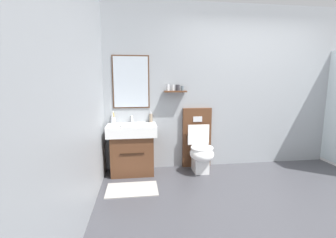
# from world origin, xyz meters

# --- Properties ---
(ground_plane) EXTENTS (6.28, 4.68, 0.10)m
(ground_plane) POSITION_xyz_m (0.00, 0.00, -0.05)
(ground_plane) COLOR #3D3D42
(ground_plane) RESTS_ON ground
(wall_back) EXTENTS (5.08, 0.27, 2.67)m
(wall_back) POSITION_xyz_m (-0.02, 1.68, 1.33)
(wall_back) COLOR #999EA3
(wall_back) RESTS_ON ground
(wall_left) EXTENTS (0.12, 3.48, 2.67)m
(wall_left) POSITION_xyz_m (-2.48, 0.00, 1.33)
(wall_left) COLOR #999EA3
(wall_left) RESTS_ON ground
(bath_mat) EXTENTS (0.68, 0.44, 0.01)m
(bath_mat) POSITION_xyz_m (-1.99, 0.83, 0.01)
(bath_mat) COLOR #9E9993
(bath_mat) RESTS_ON ground
(vanity_sink_left) EXTENTS (0.75, 0.48, 0.78)m
(vanity_sink_left) POSITION_xyz_m (-1.99, 1.42, 0.42)
(vanity_sink_left) COLOR #56331E
(vanity_sink_left) RESTS_ON ground
(tap_on_left_sink) EXTENTS (0.03, 0.13, 0.11)m
(tap_on_left_sink) POSITION_xyz_m (-1.99, 1.59, 0.85)
(tap_on_left_sink) COLOR silver
(tap_on_left_sink) RESTS_ON vanity_sink_left
(toilet) EXTENTS (0.48, 0.62, 1.00)m
(toilet) POSITION_xyz_m (-0.92, 1.42, 0.38)
(toilet) COLOR #56331E
(toilet) RESTS_ON ground
(toothbrush_cup) EXTENTS (0.07, 0.07, 0.20)m
(toothbrush_cup) POSITION_xyz_m (-2.28, 1.58, 0.84)
(toothbrush_cup) COLOR silver
(toothbrush_cup) RESTS_ON vanity_sink_left
(soap_dispenser) EXTENTS (0.06, 0.06, 0.17)m
(soap_dispenser) POSITION_xyz_m (-1.69, 1.59, 0.85)
(soap_dispenser) COLOR gray
(soap_dispenser) RESTS_ON vanity_sink_left
(folded_hand_towel) EXTENTS (0.22, 0.16, 0.04)m
(folded_hand_towel) POSITION_xyz_m (-2.03, 1.28, 0.80)
(folded_hand_towel) COLOR white
(folded_hand_towel) RESTS_ON vanity_sink_left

